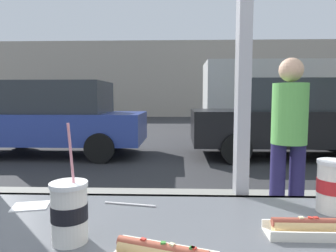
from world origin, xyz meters
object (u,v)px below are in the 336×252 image
(parked_car_blue, at_px, (56,118))
(hotdog_tray_far, at_px, (313,228))
(box_truck, at_px, (284,94))
(parked_car_black, at_px, (291,118))
(soda_cup_left, at_px, (69,211))
(soda_cup_right, at_px, (333,185))
(pedestrian, at_px, (289,134))

(parked_car_blue, bearing_deg, hotdog_tray_far, -62.32)
(box_truck, bearing_deg, parked_car_black, -106.80)
(hotdog_tray_far, height_order, parked_car_black, parked_car_black)
(soda_cup_left, relative_size, box_truck, 0.05)
(soda_cup_left, relative_size, soda_cup_right, 0.96)
(soda_cup_right, relative_size, parked_car_blue, 0.08)
(parked_car_black, relative_size, pedestrian, 2.81)
(soda_cup_right, distance_m, parked_car_blue, 7.09)
(parked_car_blue, xyz_separation_m, pedestrian, (3.98, -4.35, 0.17))
(parked_car_blue, height_order, box_truck, box_truck)
(parked_car_black, bearing_deg, soda_cup_left, -114.41)
(soda_cup_left, relative_size, pedestrian, 0.20)
(soda_cup_right, relative_size, parked_car_black, 0.07)
(hotdog_tray_far, bearing_deg, soda_cup_left, -174.85)
(pedestrian, bearing_deg, box_truck, 71.59)
(box_truck, height_order, pedestrian, box_truck)
(box_truck, bearing_deg, hotdog_tray_far, -108.32)
(soda_cup_left, height_order, soda_cup_right, soda_cup_right)
(hotdog_tray_far, xyz_separation_m, pedestrian, (0.65, 2.00, 0.03))
(soda_cup_left, distance_m, soda_cup_right, 0.84)
(soda_cup_left, xyz_separation_m, parked_car_black, (2.91, 6.42, -0.18))
(soda_cup_right, relative_size, pedestrian, 0.20)
(hotdog_tray_far, bearing_deg, soda_cup_right, 51.99)
(soda_cup_right, distance_m, box_truck, 11.64)
(parked_car_black, bearing_deg, box_truck, 73.20)
(hotdog_tray_far, relative_size, box_truck, 0.04)
(hotdog_tray_far, distance_m, pedestrian, 2.11)
(parked_car_blue, bearing_deg, soda_cup_right, -60.60)
(pedestrian, bearing_deg, parked_car_blue, 132.45)
(hotdog_tray_far, xyz_separation_m, parked_car_blue, (-3.34, 6.36, -0.14))
(hotdog_tray_far, bearing_deg, box_truck, 71.68)
(hotdog_tray_far, xyz_separation_m, box_truck, (3.73, 11.25, 0.50))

